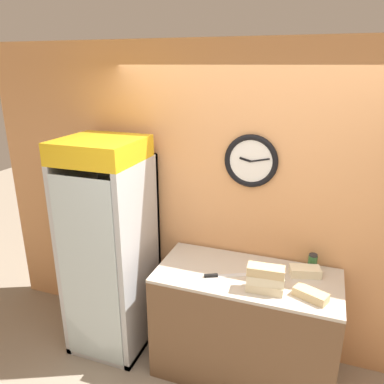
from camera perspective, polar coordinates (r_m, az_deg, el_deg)
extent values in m
cube|color=tan|center=(3.21, 10.18, -2.48)|extent=(5.20, 0.06, 2.70)
torus|color=black|center=(3.05, 8.96, 4.66)|extent=(0.44, 0.05, 0.44)
cylinder|color=white|center=(3.05, 8.96, 4.66)|extent=(0.36, 0.01, 0.36)
cube|color=black|center=(3.05, 8.10, 4.91)|extent=(0.10, 0.01, 0.04)
cube|color=black|center=(3.03, 10.32, 4.79)|extent=(0.15, 0.01, 0.04)
cube|color=brown|center=(3.32, 8.00, -19.46)|extent=(1.44, 0.68, 0.91)
cube|color=#BCB2A3|center=(3.05, 8.40, -12.55)|extent=(1.44, 0.68, 0.02)
cube|color=#B2B7BC|center=(3.72, -9.57, -7.24)|extent=(0.65, 0.04, 1.76)
cube|color=#B2B7BC|center=(3.62, -16.31, -8.52)|extent=(0.05, 0.70, 1.76)
cube|color=#B2B7BC|center=(3.33, -7.78, -10.41)|extent=(0.05, 0.70, 1.76)
cube|color=#B2B7BC|center=(3.94, -11.32, -20.50)|extent=(0.65, 0.70, 0.05)
cube|color=white|center=(3.69, -9.78, -7.42)|extent=(0.55, 0.02, 1.66)
cube|color=silver|center=(3.21, -15.60, -12.18)|extent=(0.55, 0.01, 1.66)
cube|color=gold|center=(3.10, -13.81, 6.29)|extent=(0.65, 0.63, 0.18)
cube|color=silver|center=(3.69, -11.88, -15.96)|extent=(0.53, 0.58, 0.01)
cube|color=silver|center=(3.52, -12.23, -11.72)|extent=(0.53, 0.58, 0.01)
cube|color=silver|center=(3.38, -12.61, -7.08)|extent=(0.53, 0.58, 0.01)
cube|color=silver|center=(3.25, -13.00, -2.05)|extent=(0.53, 0.58, 0.01)
cylinder|color=gold|center=(3.10, -13.18, -8.04)|extent=(0.06, 0.06, 0.14)
cylinder|color=gold|center=(3.05, -13.32, -6.36)|extent=(0.03, 0.03, 0.06)
cylinder|color=#2D6B38|center=(3.01, -15.22, -1.97)|extent=(0.06, 0.06, 0.18)
cylinder|color=#2D6B38|center=(2.97, -15.43, 0.35)|extent=(0.03, 0.03, 0.08)
cylinder|color=#5B2D19|center=(3.53, -15.98, -16.32)|extent=(0.06, 0.06, 0.17)
cylinder|color=#5B2D19|center=(3.47, -16.16, -14.68)|extent=(0.02, 0.02, 0.07)
cylinder|color=#B2BCCC|center=(3.15, -14.98, -7.68)|extent=(0.06, 0.06, 0.14)
cylinder|color=#B2BCCC|center=(3.11, -15.13, -6.02)|extent=(0.02, 0.02, 0.06)
cylinder|color=gold|center=(3.49, -14.26, -17.06)|extent=(0.06, 0.06, 0.13)
cylinder|color=gold|center=(3.44, -14.39, -15.81)|extent=(0.03, 0.03, 0.06)
cylinder|color=#B2231E|center=(3.21, -11.33, -13.42)|extent=(0.07, 0.07, 0.13)
cylinder|color=#B2231E|center=(3.16, -11.44, -11.95)|extent=(0.03, 0.03, 0.06)
cylinder|color=navy|center=(3.25, -13.23, -12.62)|extent=(0.06, 0.06, 0.18)
cylinder|color=navy|center=(3.19, -13.41, -10.63)|extent=(0.02, 0.02, 0.08)
cube|color=beige|center=(2.85, 11.02, -14.04)|extent=(0.27, 0.12, 0.07)
cube|color=beige|center=(2.82, 11.11, -12.88)|extent=(0.28, 0.15, 0.07)
cube|color=tan|center=(2.78, 11.20, -11.69)|extent=(0.27, 0.13, 0.07)
cube|color=tan|center=(2.85, 17.64, -14.68)|extent=(0.26, 0.19, 0.06)
cube|color=beige|center=(3.12, 16.84, -11.49)|extent=(0.25, 0.17, 0.07)
cube|color=silver|center=(3.02, 6.26, -12.50)|extent=(0.24, 0.15, 0.00)
cube|color=black|center=(2.98, 2.91, -12.62)|extent=(0.11, 0.07, 0.02)
cylinder|color=#336B38|center=(3.22, 17.89, -10.11)|extent=(0.07, 0.07, 0.11)
cylinder|color=#262628|center=(3.20, 18.00, -9.14)|extent=(0.07, 0.07, 0.01)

